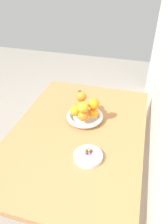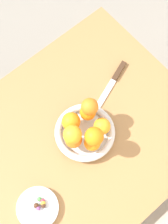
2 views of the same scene
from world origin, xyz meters
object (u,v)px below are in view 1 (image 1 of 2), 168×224
orange_5 (83,107)px  orange_4 (81,105)px  candy_ball_4 (89,149)px  candy_ball_0 (90,150)px  dining_table (78,142)px  candy_ball_1 (89,154)px  candy_ball_2 (86,150)px  orange_0 (76,111)px  fruit_bowl (85,117)px  orange_7 (82,97)px  candy_ball_5 (87,153)px  orange_1 (83,116)px  candy_ball_3 (91,151)px  orange_2 (93,113)px  orange_3 (92,106)px  knife (81,99)px  orange_6 (94,104)px  candy_dish (88,156)px

orange_5 → orange_4: bearing=-157.3°
candy_ball_4 → candy_ball_0: bearing=62.0°
orange_5 → dining_table: bearing=-15.9°
candy_ball_0 → candy_ball_1: candy_ball_0 is taller
candy_ball_2 → orange_0: bearing=-152.5°
fruit_bowl → candy_ball_1: (0.30, 0.10, 0.01)m
orange_7 → candy_ball_2: (0.33, 0.12, -0.10)m
candy_ball_0 → orange_4: bearing=-156.5°
candy_ball_5 → orange_1: bearing=-160.0°
candy_ball_2 → candy_ball_3: 0.03m
candy_ball_1 → orange_2: bearing=-170.8°
dining_table → orange_0: orange_0 is taller
orange_3 → knife: (-0.16, -0.12, -0.07)m
orange_1 → orange_7: (-0.11, -0.04, 0.06)m
orange_2 → candy_ball_5: size_ratio=3.14×
fruit_bowl → candy_ball_3: same height
fruit_bowl → dining_table: bearing=-6.2°
orange_1 → orange_6: size_ratio=0.94×
orange_2 → orange_6: orange_6 is taller
orange_3 → candy_dish: bearing=10.5°
fruit_bowl → candy_ball_5: (0.30, 0.09, 0.01)m
candy_ball_2 → candy_ball_4: size_ratio=0.96×
orange_0 → candy_ball_0: size_ratio=3.81×
orange_3 → candy_ball_0: (0.33, 0.07, -0.04)m
candy_ball_0 → candy_ball_4: candy_ball_0 is taller
candy_ball_2 → knife: size_ratio=0.06×
orange_3 → orange_7: bearing=-89.4°
candy_ball_5 → knife: size_ratio=0.08×
candy_dish → candy_ball_0: size_ratio=8.20×
dining_table → candy_ball_5: bearing=30.2°
orange_5 → candy_ball_3: size_ratio=3.71×
orange_1 → orange_2: 0.07m
candy_dish → knife: size_ratio=0.58×
orange_6 → candy_ball_3: size_ratio=3.80×
orange_7 → candy_ball_2: bearing=19.5°
orange_2 → orange_1: bearing=-50.3°
orange_6 → candy_ball_1: size_ratio=4.14×
fruit_bowl → orange_5: bearing=4.0°
orange_3 → orange_4: size_ratio=1.03×
orange_7 → candy_ball_0: 0.37m
candy_ball_1 → candy_ball_2: 0.03m
orange_6 → knife: size_ratio=0.26×
knife → orange_3: bearing=36.7°
dining_table → orange_1: 0.17m
candy_ball_3 → dining_table: bearing=-143.3°
candy_dish → candy_ball_4: 0.03m
dining_table → candy_ball_1: 0.24m
orange_6 → orange_7: orange_6 is taller
orange_6 → candy_dish: bearing=8.2°
orange_6 → candy_ball_2: size_ratio=4.20×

